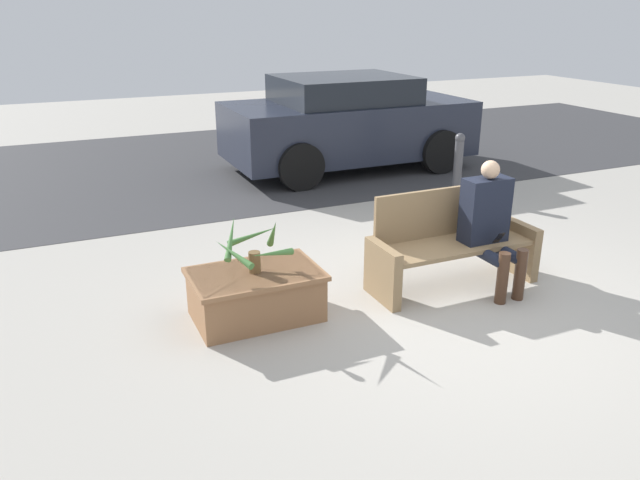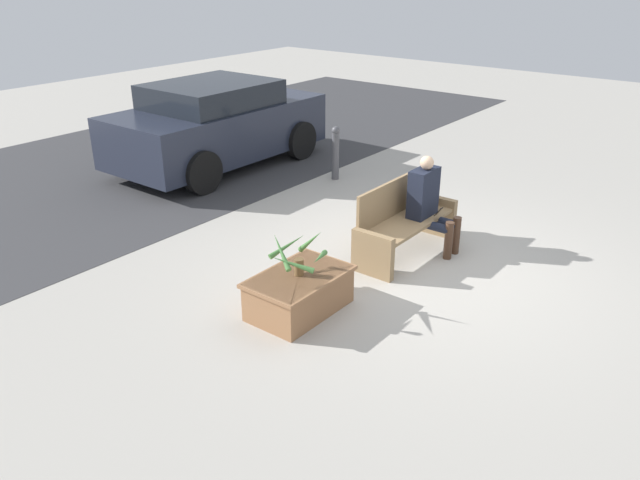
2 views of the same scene
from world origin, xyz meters
TOP-DOWN VIEW (x-y plane):
  - ground_plane at (0.00, 0.00)m, footprint 30.00×30.00m
  - road_surface at (0.00, 6.11)m, footprint 20.00×6.00m
  - bench at (0.25, 0.44)m, footprint 1.63×0.55m
  - person_seated at (0.53, 0.25)m, footprint 0.44×0.61m
  - planter_box at (-1.67, 0.52)m, footprint 1.09×0.71m
  - potted_plant at (-1.68, 0.52)m, footprint 0.62×0.61m
  - parked_car at (1.38, 4.93)m, footprint 3.89×1.98m
  - bollard_post at (2.05, 2.82)m, footprint 0.13×0.13m

SIDE VIEW (x-z plane):
  - ground_plane at x=0.00m, z-range 0.00..0.00m
  - road_surface at x=0.00m, z-range 0.00..0.01m
  - planter_box at x=-1.67m, z-range 0.02..0.44m
  - bench at x=0.25m, z-range -0.05..0.86m
  - bollard_post at x=2.05m, z-range 0.02..0.92m
  - person_seated at x=0.53m, z-range 0.05..1.26m
  - potted_plant at x=-1.68m, z-range 0.40..0.91m
  - parked_car at x=1.38m, z-range 0.01..1.49m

